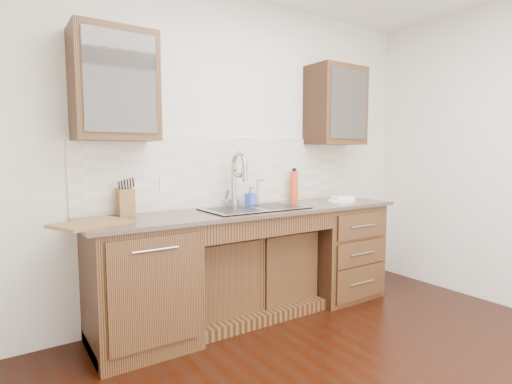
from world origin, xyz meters
TOP-DOWN VIEW (x-y plane):
  - wall_back at (0.00, 1.80)m, footprint 4.00×0.10m
  - base_cabinet_left at (-0.95, 1.44)m, footprint 0.70×0.62m
  - base_cabinet_center at (0.00, 1.53)m, footprint 1.20×0.44m
  - base_cabinet_right at (0.95, 1.44)m, footprint 0.70×0.62m
  - countertop at (0.00, 1.43)m, footprint 2.70×0.65m
  - backsplash at (0.00, 1.74)m, footprint 2.70×0.02m
  - sink at (0.00, 1.41)m, footprint 0.84×0.46m
  - faucet at (-0.07, 1.64)m, footprint 0.04×0.04m
  - filter_tap at (0.18, 1.65)m, footprint 0.02×0.02m
  - upper_cabinet_left at (-1.05, 1.58)m, footprint 0.55×0.34m
  - upper_cabinet_right at (1.05, 1.58)m, footprint 0.55×0.34m
  - outlet_left at (-0.65, 1.73)m, footprint 0.08×0.01m
  - outlet_right at (0.65, 1.73)m, footprint 0.08×0.01m
  - soap_bottle at (0.07, 1.60)m, footprint 0.09×0.09m
  - water_bottle at (0.59, 1.63)m, footprint 0.08×0.08m
  - plate at (0.94, 1.38)m, footprint 0.27×0.27m
  - dish_towel at (1.01, 1.42)m, footprint 0.22×0.18m
  - knife_block at (-0.98, 1.66)m, footprint 0.12×0.18m
  - cutting_board at (-1.27, 1.36)m, footprint 0.53×0.46m
  - cup_left_a at (-1.12, 1.58)m, footprint 0.18×0.18m
  - cup_left_b at (-1.01, 1.58)m, footprint 0.12×0.12m
  - cup_right_a at (0.92, 1.58)m, footprint 0.15×0.15m
  - cup_right_b at (1.14, 1.58)m, footprint 0.13×0.13m

SIDE VIEW (x-z plane):
  - base_cabinet_center at x=0.00m, z-range 0.00..0.70m
  - base_cabinet_left at x=-0.95m, z-range 0.00..0.88m
  - base_cabinet_right at x=0.95m, z-range 0.00..0.88m
  - sink at x=0.00m, z-range 0.73..0.92m
  - countertop at x=0.00m, z-range 0.88..0.91m
  - plate at x=0.94m, z-range 0.91..0.92m
  - cutting_board at x=-1.27m, z-range 0.91..0.93m
  - dish_towel at x=1.01m, z-range 0.93..0.96m
  - soap_bottle at x=0.07m, z-range 0.91..1.07m
  - knife_block at x=-0.98m, z-range 0.91..1.11m
  - filter_tap at x=0.18m, z-range 0.91..1.15m
  - water_bottle at x=0.59m, z-range 0.91..1.20m
  - faucet at x=-0.07m, z-range 0.91..1.31m
  - outlet_left at x=-0.65m, z-range 1.06..1.18m
  - outlet_right at x=0.65m, z-range 1.06..1.18m
  - backsplash at x=0.00m, z-range 0.91..1.50m
  - wall_back at x=0.00m, z-range 0.00..2.70m
  - cup_right_b at x=1.14m, z-range 1.72..1.82m
  - cup_left_b at x=-1.01m, z-range 1.72..1.82m
  - cup_right_a at x=0.92m, z-range 1.72..1.83m
  - cup_left_a at x=-1.12m, z-range 1.72..1.83m
  - upper_cabinet_left at x=-1.05m, z-range 1.45..2.20m
  - upper_cabinet_right at x=1.05m, z-range 1.45..2.20m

